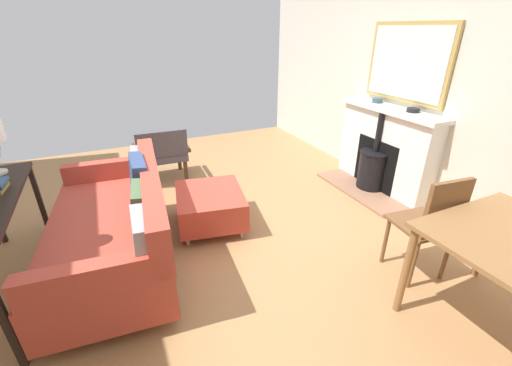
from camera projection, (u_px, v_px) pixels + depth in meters
name	position (u px, v px, depth m)	size (l,w,h in m)	color
ground_plane	(210.00, 228.00, 3.31)	(4.87, 5.95, 0.01)	#A87A4C
wall_left	(411.00, 75.00, 3.65)	(0.12, 5.95, 2.70)	beige
fireplace	(382.00, 153.00, 3.95)	(0.65, 1.39, 1.01)	#93664C
mirror_over_mantel	(407.00, 63.00, 3.55)	(0.04, 1.08, 0.82)	tan
mantel_bowl_near	(377.00, 100.00, 3.92)	(0.12, 0.12, 0.05)	#334C56
mantel_bowl_far	(413.00, 110.00, 3.49)	(0.14, 0.14, 0.04)	black
sofa	(117.00, 227.00, 2.68)	(1.05, 1.85, 0.85)	#B2B2B7
ottoman	(210.00, 205.00, 3.26)	(0.76, 0.83, 0.37)	#B2B2B7
armchair_accent	(162.00, 151.00, 4.13)	(0.70, 0.62, 0.74)	#4C3321
dining_chair_near_fireplace	(432.00, 221.00, 2.43)	(0.44, 0.44, 0.90)	brown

